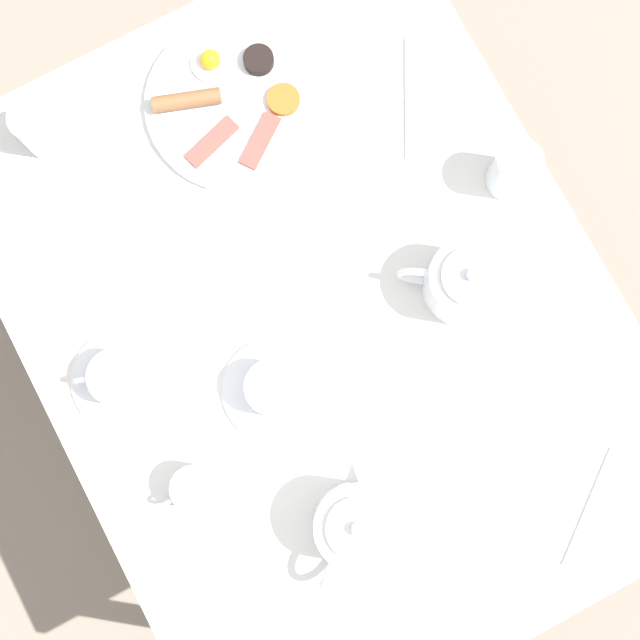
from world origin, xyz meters
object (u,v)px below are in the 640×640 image
object	(u,v)px
teapot_near	(354,526)
knife_by_plate	(410,98)
teapot_far	(465,282)
water_glass_tall	(39,128)
water_glass_short	(514,171)
fork_by_plate	(591,507)
creamer_jug	(194,488)
teacup_with_saucer_right	(274,389)
spoon_for_tea	(85,240)
teacup_with_saucer_left	(120,378)
breakfast_plate	(234,101)

from	to	relation	value
teapot_near	knife_by_plate	distance (m)	0.64
teapot_far	water_glass_tall	bearing A→B (deg)	167.43
water_glass_short	fork_by_plate	bearing A→B (deg)	74.29
creamer_jug	teacup_with_saucer_right	bearing A→B (deg)	-156.50
creamer_jug	spoon_for_tea	xyz separation A→B (m)	(-0.02, -0.40, -0.03)
teacup_with_saucer_left	fork_by_plate	size ratio (longest dim) A/B	1.01
teacup_with_saucer_left	water_glass_short	bearing A→B (deg)	179.98
teacup_with_saucer_right	spoon_for_tea	world-z (taller)	teacup_with_saucer_right
water_glass_tall	creamer_jug	xyz separation A→B (m)	(0.04, 0.57, -0.02)
water_glass_tall	knife_by_plate	size ratio (longest dim) A/B	0.51
teapot_near	water_glass_short	size ratio (longest dim) A/B	1.87
water_glass_short	fork_by_plate	distance (m)	0.49
water_glass_short	spoon_for_tea	xyz separation A→B (m)	(0.60, -0.21, -0.04)
water_glass_short	knife_by_plate	bearing A→B (deg)	-69.41
teacup_with_saucer_left	spoon_for_tea	world-z (taller)	teacup_with_saucer_left
breakfast_plate	teapot_far	distance (m)	0.44
water_glass_tall	creamer_jug	size ratio (longest dim) A/B	1.03
teapot_far	creamer_jug	bearing A→B (deg)	-135.01
creamer_jug	water_glass_tall	bearing A→B (deg)	-93.64
fork_by_plate	spoon_for_tea	size ratio (longest dim) A/B	1.18
teacup_with_saucer_left	teacup_with_saucer_right	world-z (taller)	same
teacup_with_saucer_left	teapot_far	bearing A→B (deg)	167.49
water_glass_tall	water_glass_short	xyz separation A→B (m)	(-0.58, 0.38, 0.00)
water_glass_tall	creamer_jug	bearing A→B (deg)	86.36
teapot_far	fork_by_plate	bearing A→B (deg)	-52.62
breakfast_plate	spoon_for_tea	xyz separation A→B (m)	(0.29, 0.09, -0.01)
breakfast_plate	teacup_with_saucer_right	distance (m)	0.44
teapot_near	teapot_far	xyz separation A→B (m)	(-0.30, -0.22, 0.00)
creamer_jug	fork_by_plate	bearing A→B (deg)	149.21
teacup_with_saucer_right	spoon_for_tea	bearing A→B (deg)	-66.03
teacup_with_saucer_left	creamer_jug	xyz separation A→B (m)	(-0.02, 0.19, 0.00)
teapot_near	water_glass_short	bearing A→B (deg)	4.70
teapot_near	water_glass_tall	distance (m)	0.73
teapot_near	fork_by_plate	world-z (taller)	teapot_near
water_glass_short	teacup_with_saucer_right	bearing A→B (deg)	14.32
teapot_near	teapot_far	size ratio (longest dim) A/B	1.03
creamer_jug	fork_by_plate	distance (m)	0.56
water_glass_short	teapot_far	bearing A→B (deg)	37.47
teacup_with_saucer_left	water_glass_short	world-z (taller)	water_glass_short
spoon_for_tea	teacup_with_saucer_right	bearing A→B (deg)	113.97
breakfast_plate	water_glass_tall	world-z (taller)	water_glass_tall
teapot_far	water_glass_short	size ratio (longest dim) A/B	1.81
teapot_near	water_glass_tall	size ratio (longest dim) A/B	1.94
water_glass_tall	water_glass_short	distance (m)	0.69
teacup_with_saucer_right	teapot_far	bearing A→B (deg)	-178.95
fork_by_plate	water_glass_tall	bearing A→B (deg)	-62.43
teapot_far	fork_by_plate	distance (m)	0.37
creamer_jug	spoon_for_tea	size ratio (longest dim) A/B	0.67
knife_by_plate	spoon_for_tea	xyz separation A→B (m)	(0.53, -0.03, 0.00)
teapot_far	teacup_with_saucer_right	xyz separation A→B (m)	(0.31, 0.01, -0.02)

